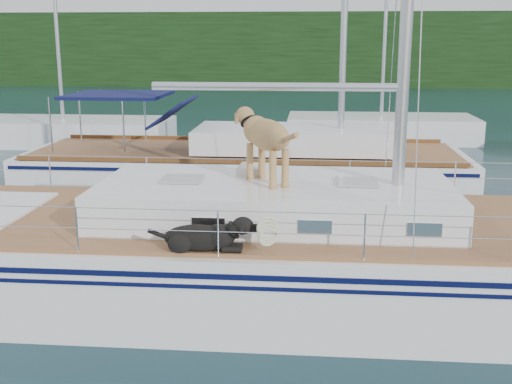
# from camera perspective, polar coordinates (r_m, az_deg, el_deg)

# --- Properties ---
(ground) EXTENTS (120.00, 120.00, 0.00)m
(ground) POSITION_cam_1_polar(r_m,az_deg,el_deg) (10.15, -2.95, -9.02)
(ground) COLOR black
(ground) RESTS_ON ground
(tree_line) EXTENTS (90.00, 3.00, 6.00)m
(tree_line) POSITION_cam_1_polar(r_m,az_deg,el_deg) (54.31, 3.74, 12.50)
(tree_line) COLOR black
(tree_line) RESTS_ON ground
(shore_bank) EXTENTS (92.00, 1.00, 1.20)m
(shore_bank) POSITION_cam_1_polar(r_m,az_deg,el_deg) (55.60, 3.74, 10.05)
(shore_bank) COLOR #595147
(shore_bank) RESTS_ON ground
(main_sailboat) EXTENTS (12.00, 3.80, 14.01)m
(main_sailboat) POSITION_cam_1_polar(r_m,az_deg,el_deg) (9.89, -2.44, -5.40)
(main_sailboat) COLOR white
(main_sailboat) RESTS_ON ground
(neighbor_sailboat) EXTENTS (11.00, 3.50, 13.30)m
(neighbor_sailboat) POSITION_cam_1_polar(r_m,az_deg,el_deg) (16.32, -0.63, 1.96)
(neighbor_sailboat) COLOR white
(neighbor_sailboat) RESTS_ON ground
(bg_boat_west) EXTENTS (8.00, 3.00, 11.65)m
(bg_boat_west) POSITION_cam_1_polar(r_m,az_deg,el_deg) (25.32, -16.70, 5.10)
(bg_boat_west) COLOR white
(bg_boat_west) RESTS_ON ground
(bg_boat_center) EXTENTS (7.20, 3.00, 11.65)m
(bg_boat_center) POSITION_cam_1_polar(r_m,az_deg,el_deg) (25.65, 11.02, 5.53)
(bg_boat_center) COLOR white
(bg_boat_center) RESTS_ON ground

